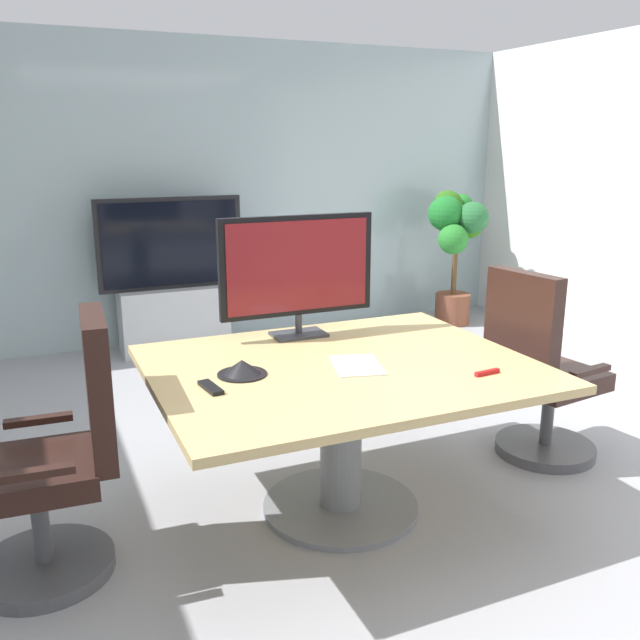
% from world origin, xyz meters
% --- Properties ---
extents(ground_plane, '(7.42, 7.42, 0.00)m').
position_xyz_m(ground_plane, '(0.00, 0.00, 0.00)').
color(ground_plane, '#99999E').
extents(wall_back_glass_partition, '(6.37, 0.10, 2.61)m').
position_xyz_m(wall_back_glass_partition, '(0.00, 3.21, 1.31)').
color(wall_back_glass_partition, '#9EB2B7').
rests_on(wall_back_glass_partition, ground).
extents(conference_table, '(1.73, 1.39, 0.75)m').
position_xyz_m(conference_table, '(-0.08, -0.10, 0.57)').
color(conference_table, tan).
rests_on(conference_table, ground).
extents(office_chair_left, '(0.61, 0.58, 1.09)m').
position_xyz_m(office_chair_left, '(-1.33, -0.07, 0.46)').
color(office_chair_left, '#4C4C51').
rests_on(office_chair_left, ground).
extents(office_chair_right, '(0.62, 0.60, 1.09)m').
position_xyz_m(office_chair_right, '(1.17, -0.03, 0.46)').
color(office_chair_right, '#4C4C51').
rests_on(office_chair_right, ground).
extents(tv_monitor, '(0.84, 0.18, 0.64)m').
position_xyz_m(tv_monitor, '(-0.09, 0.43, 1.11)').
color(tv_monitor, '#333338').
rests_on(tv_monitor, conference_table).
extents(wall_display_unit, '(1.20, 0.36, 1.31)m').
position_xyz_m(wall_display_unit, '(-0.26, 2.85, 0.44)').
color(wall_display_unit, '#B7BABC').
rests_on(wall_display_unit, ground).
extents(potted_plant, '(0.58, 0.57, 1.30)m').
position_xyz_m(potted_plant, '(2.43, 2.62, 0.87)').
color(potted_plant, brown).
rests_on(potted_plant, ground).
extents(conference_phone, '(0.22, 0.22, 0.07)m').
position_xyz_m(conference_phone, '(-0.55, -0.06, 0.78)').
color(conference_phone, black).
rests_on(conference_phone, conference_table).
extents(remote_control, '(0.07, 0.18, 0.02)m').
position_xyz_m(remote_control, '(-0.72, -0.18, 0.76)').
color(remote_control, black).
rests_on(remote_control, conference_table).
extents(whiteboard_marker, '(0.13, 0.03, 0.02)m').
position_xyz_m(whiteboard_marker, '(0.45, -0.49, 0.76)').
color(whiteboard_marker, red).
rests_on(whiteboard_marker, conference_table).
extents(paper_notepad, '(0.28, 0.34, 0.01)m').
position_xyz_m(paper_notepad, '(-0.03, -0.16, 0.75)').
color(paper_notepad, white).
rests_on(paper_notepad, conference_table).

